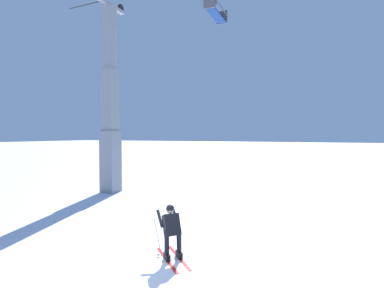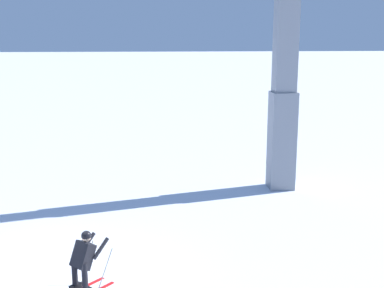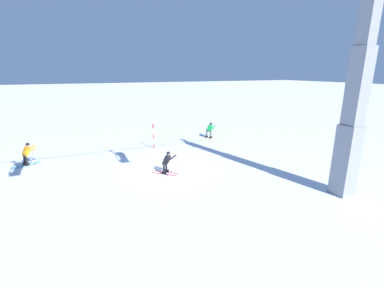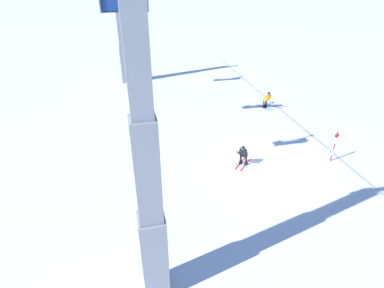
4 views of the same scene
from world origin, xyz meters
TOP-DOWN VIEW (x-y plane):
  - ground_plane at (0.00, 0.00)m, footprint 260.00×260.00m
  - skier_carving_main at (0.49, 0.99)m, footprint 1.48×1.43m
  - lift_tower_near at (-6.74, 7.19)m, footprint 0.90×2.54m

SIDE VIEW (x-z plane):
  - ground_plane at x=0.00m, z-range 0.00..0.00m
  - skier_carving_main at x=0.49m, z-range 0.04..1.55m
  - lift_tower_near at x=-6.74m, z-range -1.01..10.22m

